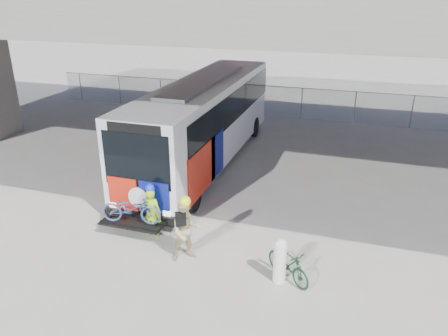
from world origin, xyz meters
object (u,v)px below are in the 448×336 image
at_px(cyclist_hivis, 152,211).
at_px(cyclist_tan, 186,230).
at_px(bus, 205,116).
at_px(bike_parked, 288,264).
at_px(bollard, 280,259).

xyz_separation_m(cyclist_hivis, cyclist_tan, (1.50, -0.86, 0.09)).
relative_size(bus, bike_parked, 8.21).
bearing_deg(bike_parked, cyclist_hivis, 116.63).
distance_m(bollard, cyclist_tan, 2.73).
xyz_separation_m(cyclist_tan, bike_parked, (2.91, -0.08, -0.46)).
bearing_deg(cyclist_tan, bus, 70.52).
height_order(bus, cyclist_hivis, bus).
relative_size(bus, bollard, 10.08).
relative_size(bollard, cyclist_tan, 0.65).
height_order(bollard, bike_parked, bollard).
relative_size(bus, cyclist_tan, 6.54).
bearing_deg(bike_parked, bus, 73.07).
height_order(bus, bike_parked, bus).
height_order(bus, cyclist_tan, bus).
height_order(cyclist_hivis, cyclist_tan, cyclist_tan).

